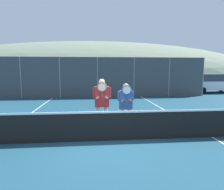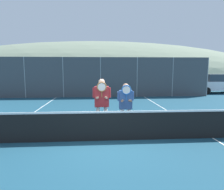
{
  "view_description": "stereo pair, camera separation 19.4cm",
  "coord_description": "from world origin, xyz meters",
  "px_view_note": "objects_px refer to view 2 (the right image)",
  "views": [
    {
      "loc": [
        -0.37,
        -5.89,
        2.19
      ],
      "look_at": [
        0.3,
        1.1,
        1.27
      ],
      "focal_mm": 32.0,
      "sensor_mm": 36.0,
      "label": 1
    },
    {
      "loc": [
        -0.18,
        -5.91,
        2.19
      ],
      "look_at": [
        0.3,
        1.1,
        1.27
      ],
      "focal_mm": 32.0,
      "sensor_mm": 36.0,
      "label": 2
    }
  ],
  "objects_px": {
    "car_center": "(163,84)",
    "car_left_of_center": "(105,83)",
    "car_right_of_center": "(218,83)",
    "player_leftmost": "(102,100)",
    "car_far_left": "(43,84)",
    "player_center_left": "(126,103)"
  },
  "relations": [
    {
      "from": "player_leftmost",
      "to": "car_right_of_center",
      "type": "distance_m",
      "value": 15.29
    },
    {
      "from": "car_left_of_center",
      "to": "car_right_of_center",
      "type": "distance_m",
      "value": 10.34
    },
    {
      "from": "player_center_left",
      "to": "car_right_of_center",
      "type": "height_order",
      "value": "car_right_of_center"
    },
    {
      "from": "player_leftmost",
      "to": "car_right_of_center",
      "type": "height_order",
      "value": "player_leftmost"
    },
    {
      "from": "car_left_of_center",
      "to": "car_right_of_center",
      "type": "height_order",
      "value": "car_left_of_center"
    },
    {
      "from": "car_left_of_center",
      "to": "player_leftmost",
      "type": "bearing_deg",
      "value": -92.71
    },
    {
      "from": "car_center",
      "to": "car_right_of_center",
      "type": "height_order",
      "value": "car_center"
    },
    {
      "from": "player_center_left",
      "to": "car_center",
      "type": "bearing_deg",
      "value": 65.57
    },
    {
      "from": "car_far_left",
      "to": "car_right_of_center",
      "type": "xyz_separation_m",
      "value": [
        15.74,
        0.14,
        -0.07
      ]
    },
    {
      "from": "player_leftmost",
      "to": "car_right_of_center",
      "type": "xyz_separation_m",
      "value": [
        10.85,
        10.78,
        -0.22
      ]
    },
    {
      "from": "player_center_left",
      "to": "car_right_of_center",
      "type": "bearing_deg",
      "value": 47.28
    },
    {
      "from": "car_far_left",
      "to": "car_center",
      "type": "relative_size",
      "value": 1.11
    },
    {
      "from": "player_leftmost",
      "to": "player_center_left",
      "type": "height_order",
      "value": "player_leftmost"
    },
    {
      "from": "car_left_of_center",
      "to": "car_right_of_center",
      "type": "relative_size",
      "value": 1.0
    },
    {
      "from": "car_right_of_center",
      "to": "player_leftmost",
      "type": "bearing_deg",
      "value": -135.2
    },
    {
      "from": "car_left_of_center",
      "to": "car_far_left",
      "type": "bearing_deg",
      "value": -177.86
    },
    {
      "from": "player_leftmost",
      "to": "car_far_left",
      "type": "distance_m",
      "value": 11.71
    },
    {
      "from": "car_center",
      "to": "car_left_of_center",
      "type": "bearing_deg",
      "value": 177.45
    },
    {
      "from": "car_center",
      "to": "car_right_of_center",
      "type": "distance_m",
      "value": 5.17
    },
    {
      "from": "car_left_of_center",
      "to": "car_right_of_center",
      "type": "xyz_separation_m",
      "value": [
        10.34,
        -0.07,
        -0.07
      ]
    },
    {
      "from": "car_far_left",
      "to": "car_right_of_center",
      "type": "bearing_deg",
      "value": 0.5
    },
    {
      "from": "car_far_left",
      "to": "car_left_of_center",
      "type": "relative_size",
      "value": 1.03
    }
  ]
}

